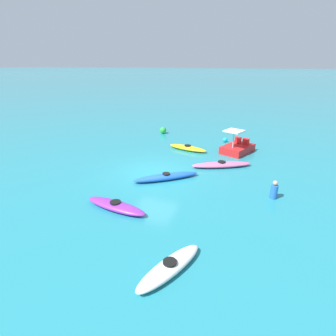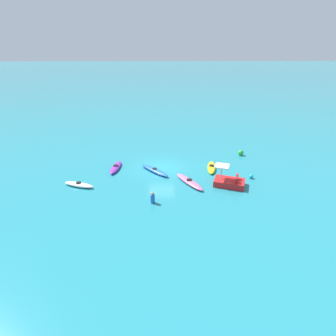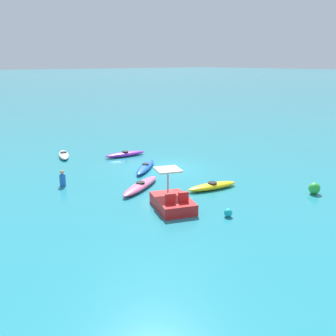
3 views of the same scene
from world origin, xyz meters
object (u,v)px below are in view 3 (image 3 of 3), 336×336
object	(u,v)px
kayak_pink	(140,186)
kayak_purple	(125,154)
kayak_yellow	(212,186)
kayak_blue	(145,167)
pedal_boat_red	(173,201)
buoy_cyan	(228,213)
person_near_shore	(63,179)
buoy_green	(314,188)
kayak_white	(64,155)

from	to	relation	value
kayak_pink	kayak_purple	distance (m)	7.25
kayak_yellow	kayak_blue	xyz separation A→B (m)	(5.27, 0.43, -0.00)
kayak_blue	pedal_boat_red	xyz separation A→B (m)	(-6.04, 2.91, 0.17)
buoy_cyan	person_near_shore	distance (m)	9.19
kayak_blue	kayak_purple	size ratio (longest dim) A/B	1.04
buoy_green	pedal_boat_red	bearing A→B (deg)	66.11
pedal_boat_red	buoy_cyan	xyz separation A→B (m)	(-2.24, -1.22, -0.15)
buoy_cyan	person_near_shore	bearing A→B (deg)	23.36
kayak_purple	buoy_green	size ratio (longest dim) A/B	5.24
kayak_pink	kayak_purple	bearing A→B (deg)	-27.02
kayak_white	buoy_cyan	size ratio (longest dim) A/B	7.44
kayak_yellow	buoy_green	size ratio (longest dim) A/B	5.13
kayak_yellow	kayak_white	bearing A→B (deg)	14.55
kayak_blue	kayak_white	bearing A→B (deg)	22.39
kayak_pink	pedal_boat_red	size ratio (longest dim) A/B	1.26
kayak_purple	kayak_white	bearing A→B (deg)	53.51
kayak_blue	person_near_shore	world-z (taller)	person_near_shore
buoy_cyan	person_near_shore	size ratio (longest dim) A/B	0.41
kayak_blue	kayak_yellow	bearing A→B (deg)	-175.30
buoy_green	person_near_shore	distance (m)	13.00
kayak_white	pedal_boat_red	world-z (taller)	pedal_boat_red
kayak_yellow	pedal_boat_red	world-z (taller)	pedal_boat_red
kayak_white	buoy_green	world-z (taller)	buoy_green
kayak_pink	kayak_yellow	bearing A→B (deg)	-130.37
kayak_pink	kayak_blue	xyz separation A→B (m)	(2.85, -2.41, -0.00)
kayak_blue	kayak_purple	xyz separation A→B (m)	(3.61, -0.88, 0.00)
kayak_white	kayak_purple	xyz separation A→B (m)	(-2.52, -3.41, -0.00)
kayak_yellow	kayak_purple	xyz separation A→B (m)	(8.88, -0.45, -0.00)
pedal_boat_red	kayak_white	bearing A→B (deg)	-1.83
person_near_shore	kayak_yellow	bearing A→B (deg)	-133.20
kayak_blue	buoy_cyan	distance (m)	8.46
buoy_green	person_near_shore	world-z (taller)	person_near_shore
kayak_pink	kayak_white	bearing A→B (deg)	0.71
kayak_pink	pedal_boat_red	distance (m)	3.23
kayak_purple	buoy_cyan	bearing A→B (deg)	167.75
kayak_yellow	person_near_shore	distance (m)	7.93
kayak_white	kayak_blue	bearing A→B (deg)	-157.61
kayak_pink	kayak_purple	xyz separation A→B (m)	(6.46, -3.30, 0.00)
pedal_boat_red	person_near_shore	bearing A→B (deg)	21.41
kayak_blue	buoy_green	bearing A→B (deg)	-156.93
kayak_white	pedal_boat_red	xyz separation A→B (m)	(-12.17, 0.39, 0.17)
kayak_yellow	kayak_purple	distance (m)	8.89
person_near_shore	kayak_white	bearing A→B (deg)	-25.25
kayak_yellow	kayak_blue	bearing A→B (deg)	4.70
buoy_green	kayak_blue	bearing A→B (deg)	23.07
kayak_yellow	buoy_green	xyz separation A→B (m)	(-3.77, -3.42, 0.13)
kayak_yellow	person_near_shore	xyz separation A→B (m)	(5.43, 5.78, 0.22)
kayak_purple	buoy_cyan	world-z (taller)	kayak_purple
kayak_white	buoy_green	size ratio (longest dim) A/B	4.66
kayak_purple	buoy_cyan	distance (m)	12.17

